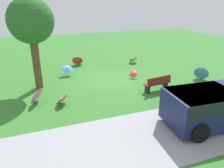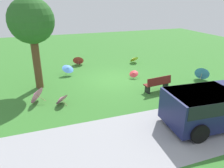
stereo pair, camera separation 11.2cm
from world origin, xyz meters
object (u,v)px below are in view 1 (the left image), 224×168
Objects in this scene: parasol_pink_0 at (61,99)px; parasol_yellow_1 at (133,59)px; shade_tree at (31,22)px; parasol_red_0 at (133,73)px; parasol_pink_1 at (35,95)px; parasol_blue_2 at (201,73)px; park_bench at (158,83)px; parasol_blue_1 at (67,68)px; parasol_red_1 at (77,60)px; van_dark at (217,104)px.

parasol_yellow_1 reaches higher than parasol_pink_0.
parasol_red_0 is at bearing 175.60° from shade_tree.
parasol_blue_2 is at bearing 179.31° from parasol_pink_1.
parasol_red_0 is 0.87× the size of parasol_pink_0.
parasol_yellow_1 is at bearing -101.90° from park_bench.
parasol_blue_1 is 2.59m from parasol_red_1.
van_dark is at bearing 85.58° from parasol_yellow_1.
parasol_pink_0 is at bearing -2.03° from park_bench.
parasol_yellow_1 is (2.51, -5.10, -0.12)m from parasol_blue_2.
parasol_red_0 is at bearing 123.19° from parasol_red_1.
parasol_yellow_1 is (-4.41, 0.96, -0.05)m from parasol_red_1.
parasol_red_0 is at bearing 153.21° from parasol_blue_1.
parasol_pink_0 is 1.10× the size of parasol_yellow_1.
park_bench is 1.46× the size of parasol_pink_1.
parasol_red_1 is at bearing -41.18° from parasol_blue_2.
van_dark is 8.44m from parasol_pink_1.
park_bench is 2.04× the size of parasol_red_0.
shade_tree is 4.48m from parasol_pink_0.
parasol_blue_1 is at bearing -59.52° from van_dark.
parasol_blue_2 reaches higher than parasol_pink_1.
parasol_red_0 is 0.77× the size of parasol_blue_2.
parasol_yellow_1 is at bearing 167.76° from parasol_red_1.
park_bench is 1.62× the size of parasol_blue_1.
parasol_pink_0 is at bearing 76.29° from parasol_blue_1.
park_bench is 7.47m from parasol_red_1.
van_dark is 7.12m from parasol_pink_0.
shade_tree is (6.31, -2.89, 3.32)m from park_bench.
park_bench is 5.40m from parasol_pink_0.
parasol_yellow_1 is (-7.80, -4.97, -0.11)m from parasol_pink_1.
parasol_pink_0 is (5.88, -3.97, -0.59)m from van_dark.
parasol_blue_1 is 0.90× the size of parasol_pink_1.
parasol_red_1 reaches higher than parasol_pink_0.
park_bench is 6.23m from parasol_blue_1.
parasol_blue_1 is 1.05× the size of parasol_red_1.
parasol_blue_2 reaches higher than parasol_red_0.
shade_tree is at bearing -24.57° from park_bench.
parasol_red_0 is 4.44m from parasol_blue_2.
parasol_pink_1 is at bearing 32.53° from parasol_yellow_1.
parasol_red_1 is at bearing -128.91° from shade_tree.
van_dark is 9.94m from shade_tree.
parasol_red_1 is 4.51m from parasol_yellow_1.
van_dark is 5.86× the size of parasol_red_0.
shade_tree is at bearing 21.13° from parasol_yellow_1.
parasol_red_0 is at bearing -81.59° from park_bench.
park_bench is at bearing 98.41° from parasol_red_0.
van_dark reaches higher than parasol_pink_1.
park_bench reaches higher than parasol_red_0.
parasol_pink_0 is 1.34m from parasol_pink_1.
parasol_red_0 is (-5.95, 0.46, -3.44)m from shade_tree.
shade_tree is 5.28× the size of parasol_red_1.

